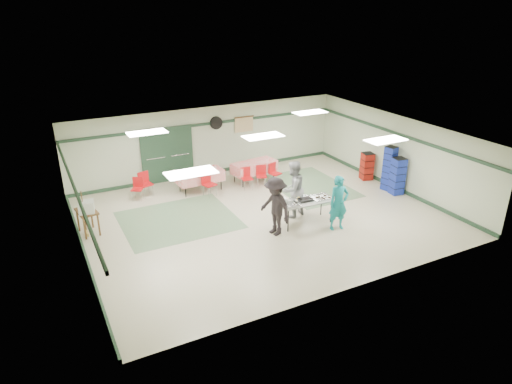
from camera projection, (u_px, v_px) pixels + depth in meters
name	position (u px, v px, depth m)	size (l,w,h in m)	color
floor	(263.00, 216.00, 14.73)	(11.00, 11.00, 0.00)	#BDB498
ceiling	(263.00, 136.00, 13.68)	(11.00, 11.00, 0.00)	white
wall_back	(209.00, 141.00, 17.90)	(11.00, 11.00, 0.00)	#B8C1A5
wall_front	(354.00, 240.00, 10.52)	(11.00, 11.00, 0.00)	#B8C1A5
wall_left	(77.00, 212.00, 11.89)	(9.00, 9.00, 0.00)	#B8C1A5
wall_right	(397.00, 153.00, 16.52)	(9.00, 9.00, 0.00)	#B8C1A5
trim_back	(209.00, 124.00, 17.60)	(11.00, 0.06, 0.10)	#213C29
baseboard_back	(211.00, 172.00, 18.37)	(11.00, 0.06, 0.12)	#213C29
trim_left	(74.00, 187.00, 11.63)	(9.00, 0.06, 0.10)	#213C29
baseboard_left	(85.00, 255.00, 12.40)	(9.00, 0.06, 0.12)	#213C29
trim_right	(398.00, 134.00, 16.24)	(9.00, 0.06, 0.10)	#213C29
baseboard_right	(392.00, 186.00, 17.01)	(9.00, 0.06, 0.12)	#213C29
green_patch_a	(179.00, 220.00, 14.50)	(3.50, 3.00, 0.01)	gray
green_patch_b	(310.00, 186.00, 17.14)	(2.50, 3.50, 0.01)	gray
double_door_left	(155.00, 157.00, 17.04)	(0.90, 0.06, 2.10)	#979997
double_door_right	(180.00, 153.00, 17.44)	(0.90, 0.06, 2.10)	#979997
door_frame	(168.00, 155.00, 17.22)	(2.00, 0.03, 2.15)	#213C29
wall_fan	(216.00, 123.00, 17.70)	(0.50, 0.50, 0.10)	black
scroll_banner	(244.00, 124.00, 18.28)	(0.80, 0.02, 0.60)	#D0BB82
serving_table	(306.00, 202.00, 14.03)	(1.78, 0.79, 0.76)	#9C9C98
sheet_tray_right	(322.00, 198.00, 14.21)	(0.62, 0.47, 0.02)	silver
sheet_tray_mid	(302.00, 200.00, 14.06)	(0.62, 0.47, 0.02)	silver
sheet_tray_left	(290.00, 205.00, 13.69)	(0.53, 0.41, 0.02)	silver
baking_pan	(305.00, 200.00, 13.99)	(0.46, 0.29, 0.08)	black
foam_box_stack	(283.00, 201.00, 13.72)	(0.22, 0.20, 0.20)	white
volunteer_teal	(339.00, 203.00, 13.63)	(0.62, 0.41, 1.70)	#137B86
volunteer_grey	(293.00, 189.00, 14.41)	(0.90, 0.70, 1.86)	gray
volunteer_dark	(275.00, 206.00, 13.31)	(1.15, 0.66, 1.79)	black
dining_table_a	(254.00, 167.00, 17.44)	(1.82, 1.01, 0.77)	red
dining_table_b	(200.00, 176.00, 16.52)	(1.70, 0.82, 0.77)	red
chair_a	(261.00, 173.00, 17.00)	(0.48, 0.48, 0.80)	red
chair_b	(246.00, 176.00, 16.75)	(0.42, 0.42, 0.81)	red
chair_c	(274.00, 171.00, 17.23)	(0.47, 0.47, 0.80)	red
chair_d	(208.00, 182.00, 16.09)	(0.51, 0.51, 0.88)	red
chair_loose_a	(145.00, 181.00, 16.13)	(0.48, 0.48, 0.87)	red
chair_loose_b	(138.00, 186.00, 15.84)	(0.51, 0.51, 0.79)	red
crate_stack_blue_a	(398.00, 176.00, 16.20)	(0.42, 0.42, 1.35)	#1A28A0
crate_stack_red	(367.00, 166.00, 17.60)	(0.41, 0.41, 1.07)	maroon
crate_stack_blue_b	(389.00, 168.00, 16.51)	(0.36, 0.36, 1.65)	#1A28A0
printer_table	(87.00, 214.00, 13.44)	(0.62, 0.86, 0.74)	brown
office_printer	(86.00, 207.00, 13.22)	(0.44, 0.38, 0.35)	silver
broom	(84.00, 212.00, 13.31)	(0.03, 0.03, 1.42)	brown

